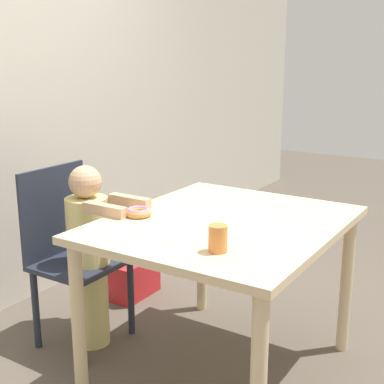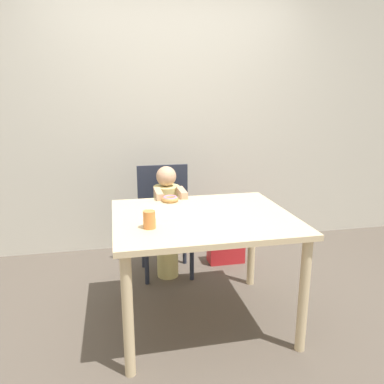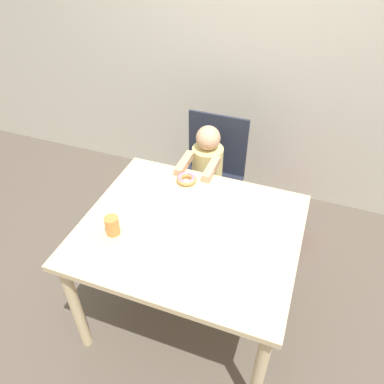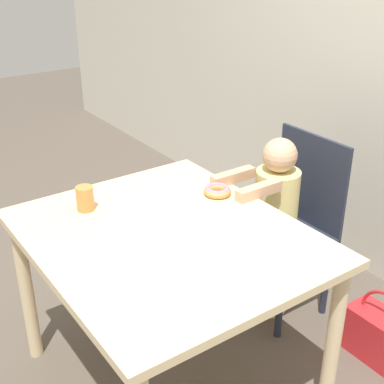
{
  "view_description": "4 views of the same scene",
  "coord_description": "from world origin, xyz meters",
  "px_view_note": "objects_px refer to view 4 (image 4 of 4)",
  "views": [
    {
      "loc": [
        -2.01,
        -1.11,
        1.48
      ],
      "look_at": [
        -0.04,
        0.15,
        0.88
      ],
      "focal_mm": 50.0,
      "sensor_mm": 36.0,
      "label": 1
    },
    {
      "loc": [
        -0.54,
        -2.23,
        1.51
      ],
      "look_at": [
        -0.04,
        0.15,
        0.88
      ],
      "focal_mm": 35.0,
      "sensor_mm": 36.0,
      "label": 2
    },
    {
      "loc": [
        0.49,
        -1.31,
        2.17
      ],
      "look_at": [
        -0.04,
        0.15,
        0.88
      ],
      "focal_mm": 35.0,
      "sensor_mm": 36.0,
      "label": 3
    },
    {
      "loc": [
        1.51,
        -0.94,
        1.8
      ],
      "look_at": [
        -0.04,
        0.15,
        0.88
      ],
      "focal_mm": 50.0,
      "sensor_mm": 36.0,
      "label": 4
    }
  ],
  "objects_px": {
    "donut": "(217,190)",
    "child_figure": "(273,227)",
    "handbag": "(381,336)",
    "cup": "(85,198)",
    "chair": "(291,223)"
  },
  "relations": [
    {
      "from": "handbag",
      "to": "cup",
      "type": "distance_m",
      "value": 1.49
    },
    {
      "from": "child_figure",
      "to": "cup",
      "type": "distance_m",
      "value": 0.96
    },
    {
      "from": "chair",
      "to": "donut",
      "type": "height_order",
      "value": "chair"
    },
    {
      "from": "donut",
      "to": "cup",
      "type": "bearing_deg",
      "value": -110.78
    },
    {
      "from": "chair",
      "to": "child_figure",
      "type": "bearing_deg",
      "value": -90.0
    },
    {
      "from": "child_figure",
      "to": "handbag",
      "type": "distance_m",
      "value": 0.7
    },
    {
      "from": "donut",
      "to": "cup",
      "type": "xyz_separation_m",
      "value": [
        -0.2,
        -0.54,
        0.03
      ]
    },
    {
      "from": "donut",
      "to": "child_figure",
      "type": "bearing_deg",
      "value": 86.34
    },
    {
      "from": "cup",
      "to": "handbag",
      "type": "bearing_deg",
      "value": 52.82
    },
    {
      "from": "child_figure",
      "to": "handbag",
      "type": "bearing_deg",
      "value": 17.02
    },
    {
      "from": "child_figure",
      "to": "handbag",
      "type": "relative_size",
      "value": 2.62
    },
    {
      "from": "child_figure",
      "to": "cup",
      "type": "height_order",
      "value": "child_figure"
    },
    {
      "from": "child_figure",
      "to": "handbag",
      "type": "height_order",
      "value": "child_figure"
    },
    {
      "from": "child_figure",
      "to": "donut",
      "type": "bearing_deg",
      "value": -93.66
    },
    {
      "from": "handbag",
      "to": "cup",
      "type": "relative_size",
      "value": 3.52
    }
  ]
}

